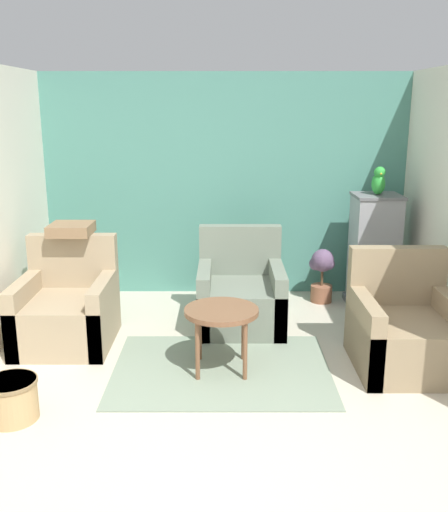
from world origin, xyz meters
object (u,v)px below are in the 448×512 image
at_px(armchair_middle, 239,297).
at_px(parrot, 377,181).
at_px(coffee_table, 220,316).
at_px(armchair_right, 403,332).
at_px(wicker_basket, 10,398).
at_px(armchair_left, 65,312).
at_px(birdcage, 372,252).
at_px(potted_plant, 320,272).

distance_m(armchair_middle, parrot, 1.85).
relative_size(coffee_table, parrot, 2.02).
bearing_deg(armchair_right, wicker_basket, -164.11).
height_order(armchair_right, armchair_middle, same).
relative_size(armchair_middle, wicker_basket, 2.54).
height_order(armchair_left, armchair_middle, same).
bearing_deg(armchair_right, birdcage, 86.07).
relative_size(armchair_right, birdcage, 0.78).
distance_m(coffee_table, armchair_right, 1.50).
distance_m(coffee_table, potted_plant, 2.00).
distance_m(armchair_middle, birdcage, 1.55).
distance_m(armchair_right, birdcage, 1.51).
relative_size(armchair_left, wicker_basket, 2.54).
height_order(armchair_left, parrot, parrot).
distance_m(armchair_left, birdcage, 3.15).
xyz_separation_m(armchair_middle, parrot, (1.41, 0.58, 1.04)).
height_order(parrot, potted_plant, parrot).
distance_m(coffee_table, armchair_left, 1.51).
distance_m(parrot, wicker_basket, 3.97).
xyz_separation_m(armchair_middle, birdcage, (1.41, 0.58, 0.30)).
xyz_separation_m(coffee_table, potted_plant, (1.08, 1.68, -0.13)).
bearing_deg(coffee_table, armchair_left, 157.68).
xyz_separation_m(coffee_table, armchair_left, (-1.39, 0.57, -0.17)).
xyz_separation_m(birdcage, potted_plant, (-0.51, 0.12, -0.26)).
bearing_deg(armchair_middle, coffee_table, -100.56).
distance_m(armchair_right, wicker_basket, 3.03).
height_order(parrot, wicker_basket, parrot).
xyz_separation_m(armchair_right, wicker_basket, (-2.91, -0.83, -0.14)).
height_order(coffee_table, potted_plant, potted_plant).
bearing_deg(coffee_table, armchair_middle, 79.44).
relative_size(armchair_middle, parrot, 3.17).
bearing_deg(birdcage, coffee_table, -135.68).
distance_m(armchair_left, potted_plant, 2.71).
bearing_deg(parrot, armchair_middle, -157.53).
distance_m(coffee_table, parrot, 2.39).
xyz_separation_m(armchair_left, potted_plant, (2.47, 1.11, 0.04)).
height_order(coffee_table, wicker_basket, coffee_table).
height_order(armchair_right, wicker_basket, armchair_right).
relative_size(coffee_table, armchair_middle, 0.64).
xyz_separation_m(birdcage, parrot, (-0.00, 0.00, 0.74)).
relative_size(armchair_left, armchair_right, 1.00).
distance_m(birdcage, parrot, 0.74).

